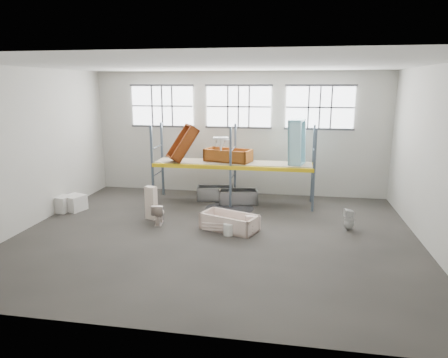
% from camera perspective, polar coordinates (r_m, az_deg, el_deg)
% --- Properties ---
extents(floor, '(12.00, 10.00, 0.10)m').
position_cam_1_polar(floor, '(12.34, -1.20, -8.16)').
color(floor, '#43403A').
rests_on(floor, ground).
extents(ceiling, '(12.00, 10.00, 0.10)m').
position_cam_1_polar(ceiling, '(11.50, -1.32, 16.23)').
color(ceiling, silver).
rests_on(ceiling, ground).
extents(wall_back, '(12.00, 0.10, 5.00)m').
position_cam_1_polar(wall_back, '(16.58, 2.10, 6.48)').
color(wall_back, '#B8B7AB').
rests_on(wall_back, ground).
extents(wall_front, '(12.00, 0.10, 5.00)m').
position_cam_1_polar(wall_front, '(6.88, -9.32, -3.41)').
color(wall_front, '#9D9C92').
rests_on(wall_front, ground).
extents(wall_left, '(0.10, 10.00, 5.00)m').
position_cam_1_polar(wall_left, '(14.10, -26.22, 3.93)').
color(wall_left, '#A7A59A').
rests_on(wall_left, ground).
extents(wall_right, '(0.10, 10.00, 5.00)m').
position_cam_1_polar(wall_right, '(12.07, 28.25, 2.36)').
color(wall_right, '#A09E93').
rests_on(wall_right, ground).
extents(window_left, '(2.60, 0.04, 1.60)m').
position_cam_1_polar(window_left, '(17.11, -8.78, 10.25)').
color(window_left, white).
rests_on(window_left, wall_back).
extents(window_mid, '(2.60, 0.04, 1.60)m').
position_cam_1_polar(window_mid, '(16.38, 2.08, 10.26)').
color(window_mid, white).
rests_on(window_mid, wall_back).
extents(window_right, '(2.60, 0.04, 1.60)m').
position_cam_1_polar(window_right, '(16.26, 13.49, 9.89)').
color(window_right, white).
rests_on(window_right, wall_back).
extents(rack_upright_la, '(0.08, 0.08, 3.00)m').
position_cam_1_polar(rack_upright_la, '(15.38, -10.19, 1.98)').
color(rack_upright_la, slate).
rests_on(rack_upright_la, floor).
extents(rack_upright_lb, '(0.08, 0.08, 3.00)m').
position_cam_1_polar(rack_upright_lb, '(16.49, -8.78, 2.79)').
color(rack_upright_lb, slate).
rests_on(rack_upright_lb, floor).
extents(rack_upright_ma, '(0.08, 0.08, 3.00)m').
position_cam_1_polar(rack_upright_ma, '(14.64, 0.93, 1.62)').
color(rack_upright_ma, slate).
rests_on(rack_upright_ma, floor).
extents(rack_upright_mb, '(0.08, 0.08, 3.00)m').
position_cam_1_polar(rack_upright_mb, '(15.81, 1.60, 2.48)').
color(rack_upright_mb, slate).
rests_on(rack_upright_mb, floor).
extents(rack_upright_ra, '(0.08, 0.08, 3.00)m').
position_cam_1_polar(rack_upright_ra, '(14.50, 12.73, 1.17)').
color(rack_upright_ra, slate).
rests_on(rack_upright_ra, floor).
extents(rack_upright_rb, '(0.08, 0.08, 3.00)m').
position_cam_1_polar(rack_upright_rb, '(15.67, 12.53, 2.08)').
color(rack_upright_rb, slate).
rests_on(rack_upright_rb, floor).
extents(rack_beam_front, '(6.00, 0.10, 0.14)m').
position_cam_1_polar(rack_beam_front, '(14.64, 0.93, 1.62)').
color(rack_beam_front, yellow).
rests_on(rack_beam_front, floor).
extents(rack_beam_back, '(6.00, 0.10, 0.14)m').
position_cam_1_polar(rack_beam_back, '(15.81, 1.60, 2.48)').
color(rack_beam_back, yellow).
rests_on(rack_beam_back, floor).
extents(shelf_deck, '(5.90, 1.10, 0.03)m').
position_cam_1_polar(shelf_deck, '(15.21, 1.28, 2.36)').
color(shelf_deck, gray).
rests_on(shelf_deck, floor).
extents(wet_patch, '(1.80, 1.80, 0.00)m').
position_cam_1_polar(wet_patch, '(14.83, 0.79, -4.21)').
color(wet_patch, black).
rests_on(wet_patch, floor).
extents(bathtub_beige, '(1.93, 1.40, 0.52)m').
position_cam_1_polar(bathtub_beige, '(12.64, 0.78, -6.13)').
color(bathtub_beige, beige).
rests_on(bathtub_beige, floor).
extents(cistern_spare, '(0.50, 0.34, 0.43)m').
position_cam_1_polar(cistern_spare, '(12.56, 4.14, -6.18)').
color(cistern_spare, beige).
rests_on(cistern_spare, bathtub_beige).
extents(sink_in_tub, '(0.42, 0.42, 0.14)m').
position_cam_1_polar(sink_in_tub, '(12.72, 0.65, -6.47)').
color(sink_in_tub, beige).
rests_on(sink_in_tub, bathtub_beige).
extents(toilet_beige, '(0.49, 0.73, 0.69)m').
position_cam_1_polar(toilet_beige, '(13.33, -9.31, -4.88)').
color(toilet_beige, beige).
rests_on(toilet_beige, floor).
extents(cistern_tall, '(0.42, 0.34, 1.13)m').
position_cam_1_polar(cistern_tall, '(13.79, -10.31, -3.35)').
color(cistern_tall, beige).
rests_on(cistern_tall, floor).
extents(toilet_white, '(0.37, 0.36, 0.69)m').
position_cam_1_polar(toilet_white, '(13.19, 17.43, -5.52)').
color(toilet_white, silver).
rests_on(toilet_white, floor).
extents(steel_tub_left, '(1.55, 0.92, 0.53)m').
position_cam_1_polar(steel_tub_left, '(15.90, -1.19, -2.01)').
color(steel_tub_left, '#B5B8BC').
rests_on(steel_tub_left, floor).
extents(steel_tub_right, '(1.56, 0.92, 0.54)m').
position_cam_1_polar(steel_tub_right, '(15.38, 2.01, -2.54)').
color(steel_tub_right, '#9B9DA1').
rests_on(steel_tub_right, floor).
extents(rust_tub_flat, '(1.91, 1.26, 0.49)m').
position_cam_1_polar(rust_tub_flat, '(15.34, 0.60, 3.37)').
color(rust_tub_flat, '#9C4A0F').
rests_on(rust_tub_flat, shelf_deck).
extents(rust_tub_tilted, '(1.36, 1.23, 1.44)m').
position_cam_1_polar(rust_tub_tilted, '(15.29, -5.91, 5.07)').
color(rust_tub_tilted, '#7C3E0A').
rests_on(rust_tub_tilted, shelf_deck).
extents(sink_on_shelf, '(0.69, 0.60, 0.52)m').
position_cam_1_polar(sink_on_shelf, '(14.97, -0.45, 4.19)').
color(sink_on_shelf, silver).
rests_on(sink_on_shelf, rust_tub_flat).
extents(blue_tub_upright, '(0.71, 0.89, 1.69)m').
position_cam_1_polar(blue_tub_upright, '(14.92, 10.34, 5.11)').
color(blue_tub_upright, '#98D6E4').
rests_on(blue_tub_upright, shelf_deck).
extents(bucket, '(0.41, 0.41, 0.36)m').
position_cam_1_polar(bucket, '(12.24, 0.63, -7.18)').
color(bucket, white).
rests_on(bucket, floor).
extents(carton_near, '(0.70, 0.61, 0.57)m').
position_cam_1_polar(carton_near, '(15.58, -22.32, -3.28)').
color(carton_near, silver).
rests_on(carton_near, floor).
extents(carton_far, '(0.83, 0.83, 0.55)m').
position_cam_1_polar(carton_far, '(15.56, -20.52, -3.18)').
color(carton_far, white).
rests_on(carton_far, floor).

